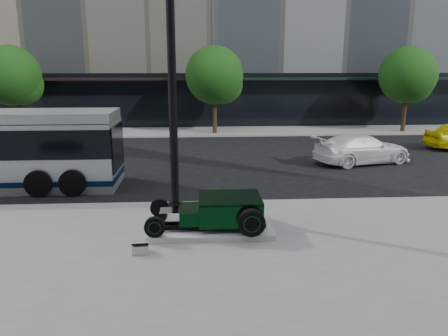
{
  "coord_description": "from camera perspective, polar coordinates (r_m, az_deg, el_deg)",
  "views": [
    {
      "loc": [
        -0.2,
        -16.11,
        4.63
      ],
      "look_at": [
        0.7,
        -1.77,
        1.2
      ],
      "focal_mm": 35.0,
      "sensor_mm": 36.0,
      "label": 1
    }
  ],
  "objects": [
    {
      "name": "sidewalk_far",
      "position": [
        30.45,
        -3.18,
        4.77
      ],
      "size": [
        70.0,
        4.0,
        0.12
      ],
      "primitive_type": "cube",
      "color": "gray",
      "rests_on": "ground"
    },
    {
      "name": "hot_rod",
      "position": [
        12.12,
        -0.28,
        -5.5
      ],
      "size": [
        3.22,
        2.0,
        0.81
      ],
      "color": "black",
      "rests_on": "display_plinth"
    },
    {
      "name": "street_trees",
      "position": [
        29.22,
        -0.97,
        11.73
      ],
      "size": [
        29.8,
        3.8,
        5.7
      ],
      "color": "black",
      "rests_on": "sidewalk_far"
    },
    {
      "name": "display_plinth",
      "position": [
        12.28,
        -1.84,
        -7.75
      ],
      "size": [
        3.4,
        1.8,
        0.15
      ],
      "primitive_type": "cube",
      "color": "silver",
      "rests_on": "sidewalk_near"
    },
    {
      "name": "ground",
      "position": [
        16.76,
        -2.77,
        -2.62
      ],
      "size": [
        120.0,
        120.0,
        0.0
      ],
      "primitive_type": "plane",
      "color": "black",
      "rests_on": "ground"
    },
    {
      "name": "info_plaque",
      "position": [
        11.02,
        -10.87,
        -10.26
      ],
      "size": [
        0.42,
        0.33,
        0.31
      ],
      "color": "silver",
      "rests_on": "sidewalk_near"
    },
    {
      "name": "lamppost",
      "position": [
        13.36,
        -6.78,
        10.69
      ],
      "size": [
        0.46,
        0.46,
        8.42
      ],
      "color": "black",
      "rests_on": "sidewalk_near"
    },
    {
      "name": "white_sedan",
      "position": [
        21.82,
        17.61,
        2.39
      ],
      "size": [
        5.1,
        3.12,
        1.38
      ],
      "primitive_type": "imported",
      "rotation": [
        0.0,
        0.0,
        1.84
      ],
      "color": "white",
      "rests_on": "ground"
    }
  ]
}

